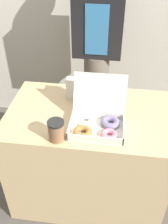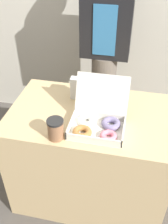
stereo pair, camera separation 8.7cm
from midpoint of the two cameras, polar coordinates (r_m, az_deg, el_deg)
name	(u,v)px [view 2 (the right image)]	position (r m, az deg, el deg)	size (l,w,h in m)	color
ground_plane	(89,189)	(2.14, 2.40, -16.52)	(14.00, 14.00, 0.00)	#4C4742
table	(90,156)	(1.85, 2.70, -9.61)	(1.01, 0.63, 0.75)	tan
donut_box	(98,122)	(1.47, 4.70, -2.32)	(0.30, 0.32, 0.26)	silver
coffee_cup	(56,129)	(1.40, -4.44, -3.76)	(0.09, 0.09, 0.12)	#8C6042
napkin_holder	(78,88)	(1.69, 0.21, 5.14)	(0.10, 0.05, 0.15)	silver
person_customer	(105,46)	(2.03, 5.92, 13.98)	(0.36, 0.22, 1.64)	#665B51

